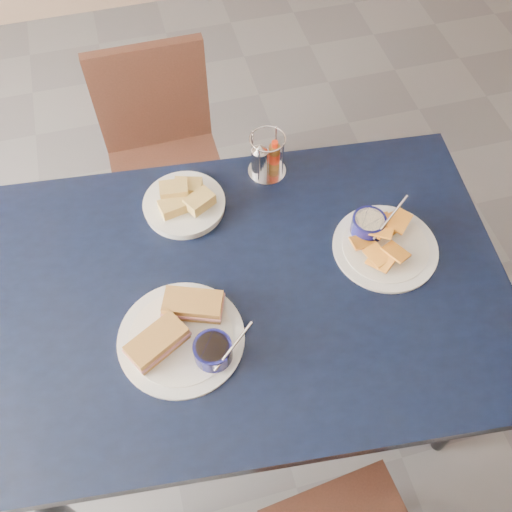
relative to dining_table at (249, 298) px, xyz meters
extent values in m
plane|color=#515156|center=(0.06, -0.05, -0.69)|extent=(6.00, 6.00, 0.00)
cube|color=black|center=(0.00, 0.00, 0.04)|extent=(1.40, 1.01, 0.04)
cylinder|color=black|center=(0.57, -0.35, -0.34)|extent=(0.04, 0.04, 0.71)
cylinder|color=black|center=(-0.57, 0.35, -0.34)|extent=(0.04, 0.04, 0.71)
cylinder|color=black|center=(0.57, 0.35, -0.34)|extent=(0.04, 0.04, 0.71)
cylinder|color=black|center=(0.25, -0.47, -0.51)|extent=(0.03, 0.03, 0.36)
cube|color=black|center=(-0.12, 0.72, -0.28)|extent=(0.40, 0.38, 0.04)
cylinder|color=black|center=(-0.28, 0.57, -0.50)|extent=(0.03, 0.03, 0.39)
cylinder|color=black|center=(0.04, 0.57, -0.50)|extent=(0.03, 0.03, 0.39)
cylinder|color=black|center=(-0.28, 0.87, -0.50)|extent=(0.03, 0.03, 0.39)
cylinder|color=black|center=(0.04, 0.87, -0.50)|extent=(0.03, 0.03, 0.39)
cube|color=black|center=(-0.12, 0.89, -0.06)|extent=(0.40, 0.04, 0.42)
cylinder|color=white|center=(-0.19, -0.10, 0.06)|extent=(0.30, 0.30, 0.01)
cylinder|color=white|center=(-0.19, -0.10, 0.07)|extent=(0.25, 0.25, 0.00)
cube|color=#B48140|center=(-0.25, -0.11, 0.09)|extent=(0.16, 0.13, 0.04)
cube|color=tan|center=(-0.25, -0.11, 0.09)|extent=(0.16, 0.14, 0.01)
cube|color=#B48140|center=(-0.15, -0.03, 0.09)|extent=(0.16, 0.12, 0.04)
cube|color=tan|center=(-0.15, -0.03, 0.09)|extent=(0.16, 0.12, 0.01)
cylinder|color=#090933|center=(-0.13, -0.16, 0.10)|extent=(0.09, 0.09, 0.05)
cylinder|color=black|center=(-0.13, -0.16, 0.11)|extent=(0.08, 0.08, 0.01)
cylinder|color=silver|center=(-0.08, -0.18, 0.14)|extent=(0.11, 0.07, 0.08)
cylinder|color=white|center=(0.38, 0.02, 0.06)|extent=(0.28, 0.28, 0.01)
cylinder|color=white|center=(0.38, 0.02, 0.07)|extent=(0.23, 0.23, 0.00)
cube|color=orange|center=(0.34, -0.03, 0.07)|extent=(0.07, 0.08, 0.03)
cube|color=orange|center=(0.32, 0.04, 0.08)|extent=(0.07, 0.05, 0.02)
cube|color=orange|center=(0.40, 0.07, 0.08)|extent=(0.07, 0.08, 0.02)
cube|color=orange|center=(0.34, -0.01, 0.09)|extent=(0.06, 0.08, 0.01)
cube|color=orange|center=(0.37, 0.07, 0.09)|extent=(0.08, 0.08, 0.01)
cube|color=orange|center=(0.38, -0.02, 0.10)|extent=(0.07, 0.08, 0.02)
cube|color=orange|center=(0.37, 0.08, 0.10)|extent=(0.07, 0.05, 0.01)
cube|color=orange|center=(0.41, 0.07, 0.11)|extent=(0.07, 0.06, 0.01)
cube|color=orange|center=(0.36, 0.04, 0.11)|extent=(0.08, 0.08, 0.02)
cube|color=orange|center=(0.42, 0.05, 0.11)|extent=(0.08, 0.08, 0.02)
cylinder|color=#090933|center=(0.35, 0.08, 0.10)|extent=(0.09, 0.09, 0.05)
cylinder|color=beige|center=(0.35, 0.08, 0.11)|extent=(0.08, 0.08, 0.01)
cylinder|color=silver|center=(0.39, 0.06, 0.14)|extent=(0.11, 0.07, 0.08)
cylinder|color=white|center=(-0.11, 0.29, 0.07)|extent=(0.22, 0.22, 0.02)
cylinder|color=white|center=(-0.11, 0.29, 0.08)|extent=(0.18, 0.18, 0.00)
cube|color=#D9B25F|center=(-0.14, 0.27, 0.10)|extent=(0.08, 0.06, 0.03)
cube|color=#D9B25F|center=(-0.09, 0.32, 0.10)|extent=(0.09, 0.07, 0.03)
cube|color=#D9B25F|center=(-0.07, 0.26, 0.11)|extent=(0.09, 0.08, 0.03)
cube|color=#D9B25F|center=(-0.13, 0.31, 0.12)|extent=(0.08, 0.06, 0.03)
cylinder|color=silver|center=(0.15, 0.36, 0.06)|extent=(0.11, 0.11, 0.01)
cylinder|color=silver|center=(0.18, 0.39, 0.13)|extent=(0.01, 0.01, 0.13)
cylinder|color=silver|center=(0.11, 0.39, 0.13)|extent=(0.01, 0.01, 0.13)
cylinder|color=silver|center=(0.11, 0.33, 0.13)|extent=(0.01, 0.01, 0.13)
cylinder|color=silver|center=(0.18, 0.33, 0.13)|extent=(0.01, 0.01, 0.13)
torus|color=silver|center=(0.15, 0.36, 0.19)|extent=(0.10, 0.10, 0.00)
cylinder|color=silver|center=(0.13, 0.36, 0.11)|extent=(0.05, 0.05, 0.08)
cone|color=silver|center=(0.13, 0.36, 0.16)|extent=(0.04, 0.04, 0.02)
cylinder|color=brown|center=(0.17, 0.36, 0.11)|extent=(0.03, 0.03, 0.08)
cylinder|color=red|center=(0.17, 0.36, 0.11)|extent=(0.03, 0.03, 0.03)
cylinder|color=red|center=(0.17, 0.36, 0.16)|extent=(0.02, 0.02, 0.02)
camera|label=1|loc=(-0.17, -0.70, 1.31)|focal=40.00mm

